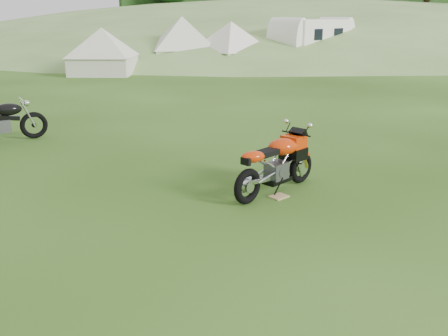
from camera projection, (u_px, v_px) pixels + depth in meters
name	position (u px, v px, depth m)	size (l,w,h in m)	color
ground	(267.00, 242.00, 5.93)	(120.00, 120.00, 0.00)	#23400D
hillside	(302.00, 41.00, 49.94)	(80.00, 64.00, 8.00)	olive
hedgerow	(302.00, 41.00, 49.94)	(36.00, 1.20, 8.60)	black
sport_motorcycle	(276.00, 160.00, 7.45)	(1.72, 0.43, 1.03)	#C12E06
plywood_board	(279.00, 196.00, 7.40)	(0.26, 0.21, 0.02)	tan
vintage_moto_d	(1.00, 120.00, 10.44)	(1.81, 0.42, 0.95)	black
tent_left	(103.00, 49.00, 22.11)	(2.59, 2.59, 2.25)	silver
tent_mid	(182.00, 41.00, 25.27)	(2.94, 2.94, 2.55)	silver
tent_right	(231.00, 43.00, 24.84)	(2.77, 2.77, 2.40)	white
caravan	(312.00, 42.00, 26.32)	(5.09, 2.27, 2.38)	white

